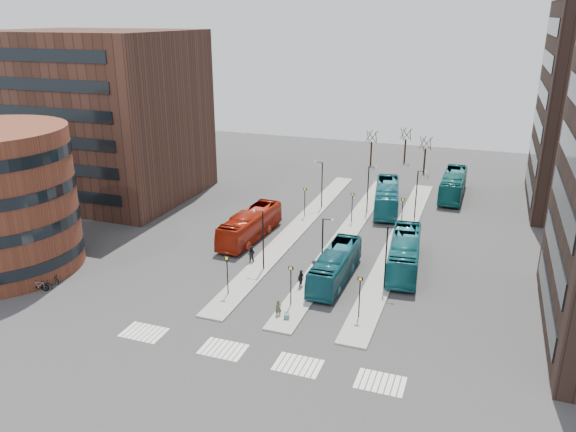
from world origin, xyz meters
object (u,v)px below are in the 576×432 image
(teal_bus_a, at_px, (335,266))
(teal_bus_c, at_px, (404,253))
(suitcase, at_px, (287,317))
(bicycle_far, at_px, (54,278))
(commuter_b, at_px, (301,279))
(teal_bus_b, at_px, (387,197))
(red_bus, at_px, (250,225))
(bicycle_near, at_px, (43,284))
(bicycle_mid, at_px, (39,286))
(traveller, at_px, (278,308))
(commuter_c, at_px, (314,269))
(teal_bus_d, at_px, (453,185))
(commuter_a, at_px, (251,254))

(teal_bus_a, relative_size, teal_bus_c, 0.92)
(suitcase, relative_size, bicycle_far, 0.32)
(commuter_b, bearing_deg, bicycle_far, 119.89)
(teal_bus_b, xyz_separation_m, teal_bus_c, (4.96, -17.37, -0.05))
(red_bus, relative_size, bicycle_near, 6.52)
(suitcase, xyz_separation_m, teal_bus_b, (2.55, 30.89, 1.42))
(bicycle_mid, bearing_deg, teal_bus_a, -83.17)
(suitcase, bearing_deg, teal_bus_c, 45.02)
(traveller, distance_m, commuter_c, 8.31)
(traveller, bearing_deg, red_bus, 85.55)
(teal_bus_d, bearing_deg, bicycle_far, -129.00)
(teal_bus_a, bearing_deg, commuter_b, -132.12)
(bicycle_mid, bearing_deg, suitcase, -100.95)
(teal_bus_a, xyz_separation_m, teal_bus_b, (0.78, 22.26, 0.19))
(red_bus, relative_size, traveller, 7.65)
(suitcase, bearing_deg, commuter_a, 111.43)
(teal_bus_a, relative_size, bicycle_near, 6.11)
(red_bus, distance_m, bicycle_mid, 22.57)
(traveller, bearing_deg, teal_bus_b, 48.12)
(red_bus, distance_m, bicycle_near, 22.18)
(commuter_a, xyz_separation_m, commuter_b, (6.58, -3.69, 0.01))
(bicycle_mid, bearing_deg, traveller, -99.73)
(teal_bus_a, height_order, bicycle_mid, teal_bus_a)
(commuter_b, xyz_separation_m, commuter_c, (0.43, 2.77, -0.08))
(commuter_c, bearing_deg, red_bus, -107.81)
(commuter_b, xyz_separation_m, bicycle_near, (-22.33, -8.21, -0.45))
(suitcase, height_order, teal_bus_c, teal_bus_c)
(teal_bus_b, height_order, commuter_c, teal_bus_b)
(commuter_a, distance_m, bicycle_mid, 20.03)
(commuter_a, relative_size, commuter_b, 0.99)
(bicycle_near, bearing_deg, commuter_a, -68.01)
(teal_bus_b, relative_size, bicycle_far, 7.01)
(teal_bus_b, bearing_deg, commuter_c, -106.61)
(bicycle_mid, bearing_deg, teal_bus_d, -56.08)
(teal_bus_c, relative_size, commuter_c, 7.02)
(teal_bus_b, xyz_separation_m, bicycle_mid, (-25.62, -33.68, -1.16))
(teal_bus_c, xyz_separation_m, bicycle_far, (-30.58, -14.45, -1.19))
(commuter_b, bearing_deg, bicycle_mid, 124.14)
(traveller, bearing_deg, commuter_b, 53.32)
(commuter_b, relative_size, bicycle_near, 1.04)
(red_bus, height_order, commuter_c, red_bus)
(red_bus, distance_m, commuter_c, 11.94)
(commuter_c, bearing_deg, commuter_b, 8.83)
(teal_bus_a, distance_m, commuter_a, 9.16)
(teal_bus_a, relative_size, traveller, 7.17)
(traveller, distance_m, bicycle_near, 22.38)
(red_bus, distance_m, teal_bus_c, 17.65)
(teal_bus_d, distance_m, commuter_a, 34.60)
(red_bus, bearing_deg, teal_bus_b, 53.86)
(suitcase, distance_m, bicycle_near, 23.18)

